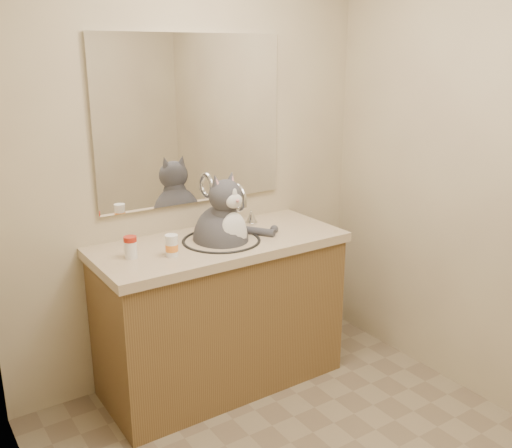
{
  "coord_description": "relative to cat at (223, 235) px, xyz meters",
  "views": [
    {
      "loc": [
        -1.43,
        -1.53,
        1.81
      ],
      "look_at": [
        0.02,
        0.65,
        1.01
      ],
      "focal_mm": 40.0,
      "sensor_mm": 36.0,
      "label": 1
    }
  ],
  "objects": [
    {
      "name": "shower_curtain",
      "position": [
        -1.06,
        -0.85,
        0.15
      ],
      "size": [
        0.02,
        1.3,
        1.93
      ],
      "color": "#BCAA8E",
      "rests_on": "ground"
    },
    {
      "name": "vanity",
      "position": [
        -0.01,
        0.01,
        -0.43
      ],
      "size": [
        1.34,
        0.59,
        1.12
      ],
      "color": "brown",
      "rests_on": "ground"
    },
    {
      "name": "cat",
      "position": [
        0.0,
        0.0,
        0.0
      ],
      "size": [
        0.45,
        0.36,
        0.58
      ],
      "rotation": [
        0.0,
        0.0,
        0.15
      ],
      "color": "#424246",
      "rests_on": "vanity"
    },
    {
      "name": "mirror",
      "position": [
        -0.01,
        0.28,
        0.57
      ],
      "size": [
        1.1,
        0.02,
        0.9
      ],
      "primitive_type": "cube",
      "color": "white",
      "rests_on": "room"
    },
    {
      "name": "room",
      "position": [
        -0.01,
        -0.95,
        0.32
      ],
      "size": [
        2.22,
        2.52,
        2.42
      ],
      "color": "#82745A",
      "rests_on": "ground"
    },
    {
      "name": "pill_bottle_orange",
      "position": [
        -0.33,
        -0.07,
        0.03
      ],
      "size": [
        0.07,
        0.07,
        0.11
      ],
      "rotation": [
        0.0,
        0.0,
        -0.03
      ],
      "color": "white",
      "rests_on": "vanity"
    },
    {
      "name": "grey_canister",
      "position": [
        -0.33,
        -0.08,
        0.0
      ],
      "size": [
        0.04,
        0.04,
        0.06
      ],
      "rotation": [
        0.0,
        0.0,
        0.02
      ],
      "color": "gray",
      "rests_on": "vanity"
    },
    {
      "name": "pill_bottle_redcap",
      "position": [
        -0.51,
        0.01,
        0.03
      ],
      "size": [
        0.07,
        0.07,
        0.11
      ],
      "rotation": [
        0.0,
        0.0,
        0.21
      ],
      "color": "white",
      "rests_on": "vanity"
    }
  ]
}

